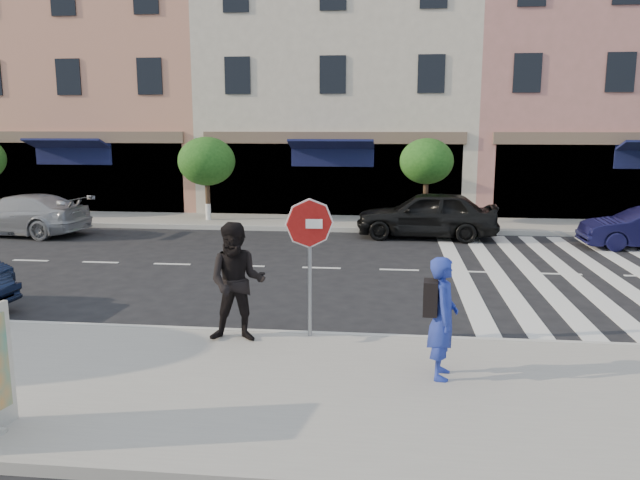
% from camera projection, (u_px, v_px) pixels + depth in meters
% --- Properties ---
extents(ground, '(120.00, 120.00, 0.00)m').
position_uv_depth(ground, '(299.00, 314.00, 12.24)').
color(ground, black).
rests_on(ground, ground).
extents(sidewalk_near, '(60.00, 4.50, 0.15)m').
position_uv_depth(sidewalk_near, '(260.00, 390.00, 8.56)').
color(sidewalk_near, gray).
rests_on(sidewalk_near, ground).
extents(sidewalk_far, '(60.00, 3.00, 0.15)m').
position_uv_depth(sidewalk_far, '(342.00, 223.00, 22.97)').
color(sidewalk_far, gray).
rests_on(sidewalk_far, ground).
extents(building_west_mid, '(10.00, 9.00, 14.00)m').
position_uv_depth(building_west_mid, '(115.00, 51.00, 28.76)').
color(building_west_mid, tan).
rests_on(building_west_mid, ground).
extents(building_centre, '(11.00, 9.00, 11.00)m').
position_uv_depth(building_centre, '(342.00, 82.00, 27.89)').
color(building_centre, beige).
rests_on(building_centre, ground).
extents(building_east_mid, '(13.00, 9.00, 13.00)m').
position_uv_depth(building_east_mid, '(624.00, 56.00, 26.40)').
color(building_east_mid, tan).
rests_on(building_east_mid, ground).
extents(street_tree_wb, '(2.10, 2.10, 3.06)m').
position_uv_depth(street_tree_wb, '(207.00, 162.00, 22.91)').
color(street_tree_wb, '#473323').
rests_on(street_tree_wb, sidewalk_far).
extents(street_tree_c, '(1.90, 1.90, 3.04)m').
position_uv_depth(street_tree_c, '(427.00, 162.00, 22.03)').
color(street_tree_c, '#473323').
rests_on(street_tree_c, sidewalk_far).
extents(stop_sign, '(0.83, 0.11, 2.34)m').
position_uv_depth(stop_sign, '(310.00, 236.00, 10.22)').
color(stop_sign, gray).
rests_on(stop_sign, sidewalk_near).
extents(photographer, '(0.46, 0.66, 1.73)m').
position_uv_depth(photographer, '(443.00, 318.00, 8.69)').
color(photographer, navy).
rests_on(photographer, sidewalk_near).
extents(walker, '(1.02, 0.82, 1.98)m').
position_uv_depth(walker, '(237.00, 282.00, 10.15)').
color(walker, black).
rests_on(walker, sidewalk_near).
extents(car_far_left, '(4.91, 2.48, 1.36)m').
position_uv_depth(car_far_left, '(20.00, 215.00, 20.85)').
color(car_far_left, gray).
rests_on(car_far_left, ground).
extents(car_far_mid, '(4.66, 2.11, 1.55)m').
position_uv_depth(car_far_mid, '(427.00, 214.00, 20.30)').
color(car_far_mid, black).
rests_on(car_far_mid, ground).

